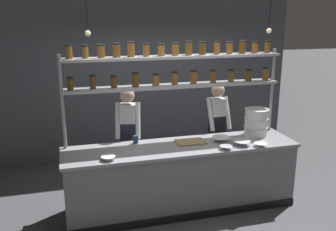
# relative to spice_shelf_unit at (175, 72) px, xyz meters

# --- Properties ---
(ground_plane) EXTENTS (40.00, 40.00, 0.00)m
(ground_plane) POSITION_rel_spice_shelf_unit_xyz_m (-0.00, -0.33, -1.87)
(ground_plane) COLOR #4C4C51
(back_wall) EXTENTS (5.58, 0.12, 3.27)m
(back_wall) POSITION_rel_spice_shelf_unit_xyz_m (-0.00, 1.86, -0.23)
(back_wall) COLOR #4C5156
(back_wall) RESTS_ON ground_plane
(prep_counter) EXTENTS (3.18, 0.76, 0.92)m
(prep_counter) POSITION_rel_spice_shelf_unit_xyz_m (-0.00, -0.33, -1.41)
(prep_counter) COLOR gray
(prep_counter) RESTS_ON ground_plane
(spice_shelf_unit) EXTENTS (3.07, 0.28, 2.29)m
(spice_shelf_unit) POSITION_rel_spice_shelf_unit_xyz_m (0.00, 0.00, 0.00)
(spice_shelf_unit) COLOR #999BA0
(spice_shelf_unit) RESTS_ON ground_plane
(chef_left) EXTENTS (0.40, 0.33, 1.62)m
(chef_left) POSITION_rel_spice_shelf_unit_xyz_m (-0.63, 0.28, -0.94)
(chef_left) COLOR black
(chef_left) RESTS_ON ground_plane
(chef_center) EXTENTS (0.38, 0.30, 1.61)m
(chef_center) POSITION_rel_spice_shelf_unit_xyz_m (0.78, 0.33, -0.95)
(chef_center) COLOR black
(chef_center) RESTS_ON ground_plane
(container_stack) EXTENTS (0.35, 0.35, 0.39)m
(container_stack) POSITION_rel_spice_shelf_unit_xyz_m (1.18, -0.18, -0.75)
(container_stack) COLOR white
(container_stack) RESTS_ON prep_counter
(cutting_board) EXTENTS (0.40, 0.26, 0.02)m
(cutting_board) POSITION_rel_spice_shelf_unit_xyz_m (0.15, -0.25, -0.94)
(cutting_board) COLOR #A88456
(cutting_board) RESTS_ON prep_counter
(prep_bowl_near_left) EXTENTS (0.25, 0.25, 0.07)m
(prep_bowl_near_left) POSITION_rel_spice_shelf_unit_xyz_m (0.57, -0.32, -0.91)
(prep_bowl_near_left) COLOR white
(prep_bowl_near_left) RESTS_ON prep_counter
(prep_bowl_center_front) EXTENTS (0.18, 0.18, 0.05)m
(prep_bowl_center_front) POSITION_rel_spice_shelf_unit_xyz_m (-1.02, -0.59, -0.92)
(prep_bowl_center_front) COLOR white
(prep_bowl_center_front) RESTS_ON prep_counter
(prep_bowl_center_back) EXTENTS (0.23, 0.23, 0.06)m
(prep_bowl_center_back) POSITION_rel_spice_shelf_unit_xyz_m (0.79, -0.54, -0.92)
(prep_bowl_center_back) COLOR silver
(prep_bowl_center_back) RESTS_ON prep_counter
(prep_bowl_near_right) EXTENTS (0.17, 0.17, 0.05)m
(prep_bowl_near_right) POSITION_rel_spice_shelf_unit_xyz_m (0.52, -0.62, -0.93)
(prep_bowl_near_right) COLOR #B2B7BC
(prep_bowl_near_right) RESTS_ON prep_counter
(prep_bowl_far_left) EXTENTS (0.17, 0.17, 0.05)m
(prep_bowl_far_left) POSITION_rel_spice_shelf_unit_xyz_m (1.01, -0.64, -0.92)
(prep_bowl_far_left) COLOR white
(prep_bowl_far_left) RESTS_ON prep_counter
(serving_cup_front) EXTENTS (0.07, 0.07, 0.11)m
(serving_cup_front) POSITION_rel_spice_shelf_unit_xyz_m (-0.58, -0.07, -0.89)
(serving_cup_front) COLOR #334C70
(serving_cup_front) RESTS_ON prep_counter
(pendant_light_row) EXTENTS (2.43, 0.07, 0.83)m
(pendant_light_row) POSITION_rel_spice_shelf_unit_xyz_m (0.01, -0.33, 0.61)
(pendant_light_row) COLOR black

